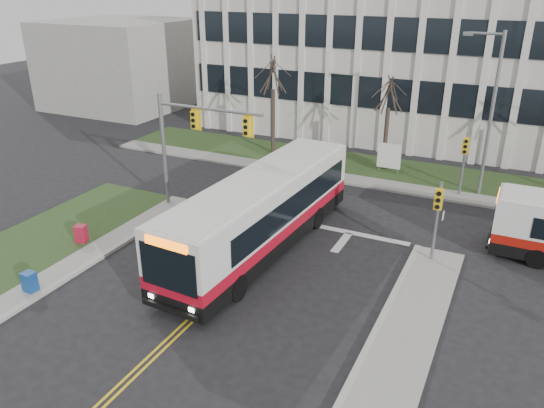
{
  "coord_description": "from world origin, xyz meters",
  "views": [
    {
      "loc": [
        9.87,
        -14.82,
        11.76
      ],
      "look_at": [
        -0.03,
        5.56,
        2.0
      ],
      "focal_mm": 35.0,
      "sensor_mm": 36.0,
      "label": 1
    }
  ],
  "objects_px": {
    "newspaper_box_blue": "(30,283)",
    "streetlight": "(489,107)",
    "directory_sign": "(389,156)",
    "bus_main": "(261,215)",
    "newspaper_box_red": "(81,235)"
  },
  "relations": [
    {
      "from": "newspaper_box_blue",
      "to": "streetlight",
      "type": "bearing_deg",
      "value": 55.12
    },
    {
      "from": "directory_sign",
      "to": "bus_main",
      "type": "bearing_deg",
      "value": -101.89
    },
    {
      "from": "streetlight",
      "to": "bus_main",
      "type": "height_order",
      "value": "streetlight"
    },
    {
      "from": "streetlight",
      "to": "newspaper_box_red",
      "type": "distance_m",
      "value": 22.37
    },
    {
      "from": "directory_sign",
      "to": "newspaper_box_red",
      "type": "height_order",
      "value": "directory_sign"
    },
    {
      "from": "newspaper_box_blue",
      "to": "bus_main",
      "type": "bearing_deg",
      "value": 51.65
    },
    {
      "from": "streetlight",
      "to": "newspaper_box_blue",
      "type": "height_order",
      "value": "streetlight"
    },
    {
      "from": "directory_sign",
      "to": "newspaper_box_blue",
      "type": "relative_size",
      "value": 2.11
    },
    {
      "from": "directory_sign",
      "to": "newspaper_box_blue",
      "type": "distance_m",
      "value": 22.24
    },
    {
      "from": "bus_main",
      "to": "newspaper_box_blue",
      "type": "relative_size",
      "value": 13.83
    },
    {
      "from": "newspaper_box_red",
      "to": "streetlight",
      "type": "bearing_deg",
      "value": 23.23
    },
    {
      "from": "directory_sign",
      "to": "newspaper_box_red",
      "type": "distance_m",
      "value": 19.25
    },
    {
      "from": "directory_sign",
      "to": "newspaper_box_red",
      "type": "xyz_separation_m",
      "value": [
        -10.62,
        -16.04,
        -0.7
      ]
    },
    {
      "from": "directory_sign",
      "to": "newspaper_box_blue",
      "type": "height_order",
      "value": "directory_sign"
    },
    {
      "from": "bus_main",
      "to": "newspaper_box_red",
      "type": "xyz_separation_m",
      "value": [
        -7.94,
        -3.3,
        -1.28
      ]
    }
  ]
}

